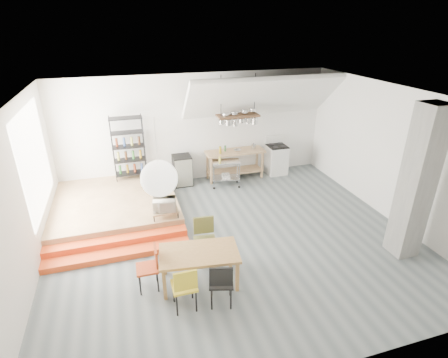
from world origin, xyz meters
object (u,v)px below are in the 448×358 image
object	(u,v)px
dining_table	(199,255)
rolling_cart	(226,170)
stove	(276,159)
mini_fridge	(182,170)

from	to	relation	value
dining_table	rolling_cart	distance (m)	4.26
dining_table	rolling_cart	bearing A→B (deg)	73.70
stove	mini_fridge	world-z (taller)	stove
dining_table	rolling_cart	xyz separation A→B (m)	(1.72, 3.90, -0.09)
rolling_cart	mini_fridge	world-z (taller)	mini_fridge
stove	dining_table	world-z (taller)	stove
stove	rolling_cart	world-z (taller)	stove
mini_fridge	rolling_cart	bearing A→B (deg)	-22.48
stove	rolling_cart	bearing A→B (deg)	-166.00
rolling_cart	mini_fridge	xyz separation A→B (m)	(-1.21, 0.50, -0.06)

